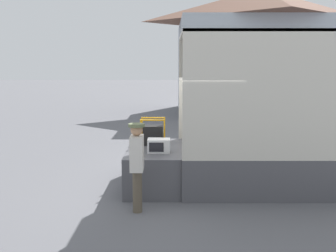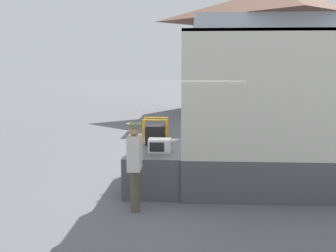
{
  "view_description": "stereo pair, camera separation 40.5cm",
  "coord_description": "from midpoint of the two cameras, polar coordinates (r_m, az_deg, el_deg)",
  "views": [
    {
      "loc": [
        -0.28,
        -8.55,
        2.74
      ],
      "look_at": [
        -0.31,
        -0.2,
        1.44
      ],
      "focal_mm": 40.0,
      "sensor_mm": 36.0,
      "label": 1
    },
    {
      "loc": [
        0.12,
        -8.54,
        2.74
      ],
      "look_at": [
        -0.31,
        -0.2,
        1.44
      ],
      "focal_mm": 40.0,
      "sensor_mm": 36.0,
      "label": 2
    }
  ],
  "objects": [
    {
      "name": "microwave",
      "position": [
        8.29,
        0.12,
        -2.99
      ],
      "size": [
        0.49,
        0.36,
        0.3
      ],
      "color": "white",
      "rests_on": "tailgate_deck"
    },
    {
      "name": "house_backdrop",
      "position": [
        23.9,
        16.36,
        10.98
      ],
      "size": [
        10.23,
        8.15,
        7.43
      ],
      "color": "#A8B2BC",
      "rests_on": "ground"
    },
    {
      "name": "portable_generator",
      "position": [
        9.1,
        -0.54,
        -1.31
      ],
      "size": [
        0.6,
        0.45,
        0.65
      ],
      "color": "black",
      "rests_on": "tailgate_deck"
    },
    {
      "name": "worker_person",
      "position": [
        7.1,
        -3.48,
        -4.9
      ],
      "size": [
        0.31,
        0.44,
        1.72
      ],
      "color": "brown",
      "rests_on": "ground"
    },
    {
      "name": "ground_plane",
      "position": [
        8.98,
        3.41,
        -8.96
      ],
      "size": [
        160.0,
        160.0,
        0.0
      ],
      "primitive_type": "plane",
      "color": "slate"
    },
    {
      "name": "tailgate_deck",
      "position": [
        8.87,
        -0.56,
        -6.16
      ],
      "size": [
        1.23,
        2.34,
        0.89
      ],
      "primitive_type": "cube",
      "color": "#4C4C51",
      "rests_on": "ground"
    }
  ]
}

